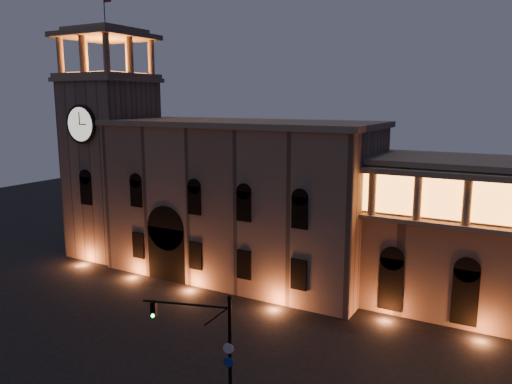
{
  "coord_description": "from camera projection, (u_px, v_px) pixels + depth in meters",
  "views": [
    {
      "loc": [
        26.39,
        -25.43,
        19.78
      ],
      "look_at": [
        3.33,
        16.0,
        11.05
      ],
      "focal_mm": 35.0,
      "sensor_mm": 36.0,
      "label": 1
    }
  ],
  "objects": [
    {
      "name": "clock_tower",
      "position": [
        112.0,
        158.0,
        63.62
      ],
      "size": [
        9.8,
        9.8,
        32.4
      ],
      "color": "#785F4E",
      "rests_on": "ground"
    },
    {
      "name": "ground",
      "position": [
        116.0,
        363.0,
        38.05
      ],
      "size": [
        160.0,
        160.0,
        0.0
      ],
      "primitive_type": "plane",
      "color": "black",
      "rests_on": "ground"
    },
    {
      "name": "traffic_light",
      "position": [
        214.0,
        353.0,
        31.1
      ],
      "size": [
        5.72,
        2.05,
        8.16
      ],
      "rotation": [
        0.0,
        0.0,
        0.3
      ],
      "color": "black",
      "rests_on": "ground"
    },
    {
      "name": "government_building",
      "position": [
        240.0,
        199.0,
        56.31
      ],
      "size": [
        30.8,
        12.8,
        17.6
      ],
      "color": "#785F4E",
      "rests_on": "ground"
    }
  ]
}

